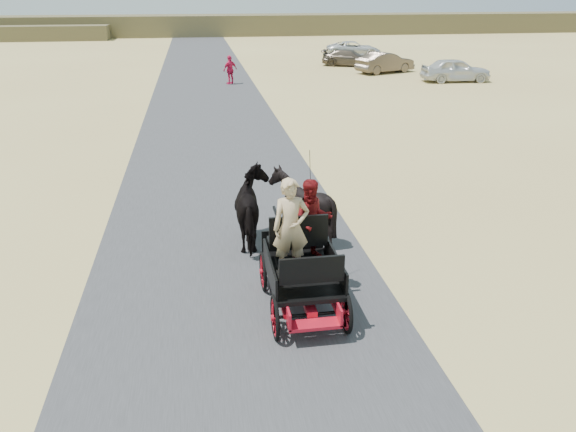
{
  "coord_description": "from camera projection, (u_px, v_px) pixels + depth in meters",
  "views": [
    {
      "loc": [
        -0.55,
        -11.4,
        5.57
      ],
      "look_at": [
        1.15,
        -0.85,
        1.2
      ],
      "focal_mm": 35.0,
      "sensor_mm": 36.0,
      "label": 1
    }
  ],
  "objects": [
    {
      "name": "passenger_woman",
      "position": [
        312.0,
        220.0,
        10.56
      ],
      "size": [
        0.77,
        0.6,
        1.58
      ],
      "primitive_type": "imported",
      "color": "#660C0F",
      "rests_on": "carriage"
    },
    {
      "name": "carriage",
      "position": [
        302.0,
        290.0,
        10.4
      ],
      "size": [
        1.3,
        2.4,
        0.72
      ],
      "primitive_type": null,
      "color": "black",
      "rests_on": "ground"
    },
    {
      "name": "road",
      "position": [
        231.0,
        254.0,
        12.6
      ],
      "size": [
        6.0,
        140.0,
        0.01
      ],
      "primitive_type": "cube",
      "color": "#38383A",
      "rests_on": "ground"
    },
    {
      "name": "pedestrian",
      "position": [
        230.0,
        70.0,
        34.36
      ],
      "size": [
        1.07,
        0.92,
        1.73
      ],
      "primitive_type": "imported",
      "rotation": [
        0.0,
        0.0,
        3.75
      ],
      "color": "#C41645",
      "rests_on": "ground"
    },
    {
      "name": "driver_man",
      "position": [
        291.0,
        227.0,
        9.94
      ],
      "size": [
        0.66,
        0.43,
        1.8
      ],
      "primitive_type": "imported",
      "color": "tan",
      "rests_on": "carriage"
    },
    {
      "name": "ground",
      "position": [
        231.0,
        254.0,
        12.61
      ],
      "size": [
        140.0,
        140.0,
        0.0
      ],
      "primitive_type": "plane",
      "color": "tan"
    },
    {
      "name": "car_a",
      "position": [
        456.0,
        70.0,
        35.31
      ],
      "size": [
        4.36,
        1.98,
        1.45
      ],
      "primitive_type": "imported",
      "rotation": [
        0.0,
        0.0,
        1.51
      ],
      "color": "silver",
      "rests_on": "ground"
    },
    {
      "name": "car_c",
      "position": [
        349.0,
        58.0,
        42.41
      ],
      "size": [
        4.41,
        3.18,
        1.19
      ],
      "primitive_type": "imported",
      "rotation": [
        0.0,
        0.0,
        1.15
      ],
      "color": "brown",
      "rests_on": "ground"
    },
    {
      "name": "car_b",
      "position": [
        385.0,
        62.0,
        39.0
      ],
      "size": [
        4.48,
        2.96,
        1.4
      ],
      "primitive_type": "imported",
      "rotation": [
        0.0,
        0.0,
        1.96
      ],
      "color": "brown",
      "rests_on": "ground"
    },
    {
      "name": "horse_left",
      "position": [
        255.0,
        209.0,
        12.88
      ],
      "size": [
        0.91,
        2.01,
        1.7
      ],
      "primitive_type": "imported",
      "rotation": [
        0.0,
        0.0,
        3.14
      ],
      "color": "black",
      "rests_on": "ground"
    },
    {
      "name": "car_d",
      "position": [
        353.0,
        49.0,
        48.13
      ],
      "size": [
        4.84,
        2.7,
        1.28
      ],
      "primitive_type": "imported",
      "rotation": [
        0.0,
        0.0,
        1.44
      ],
      "color": "silver",
      "rests_on": "ground"
    },
    {
      "name": "horse_right",
      "position": [
        302.0,
        206.0,
        13.04
      ],
      "size": [
        1.37,
        1.54,
        1.7
      ],
      "primitive_type": "imported",
      "rotation": [
        0.0,
        0.0,
        3.14
      ],
      "color": "black",
      "rests_on": "ground"
    },
    {
      "name": "ridge_far",
      "position": [
        197.0,
        25.0,
        68.8
      ],
      "size": [
        140.0,
        6.0,
        2.4
      ],
      "primitive_type": "cube",
      "color": "brown",
      "rests_on": "ground"
    }
  ]
}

